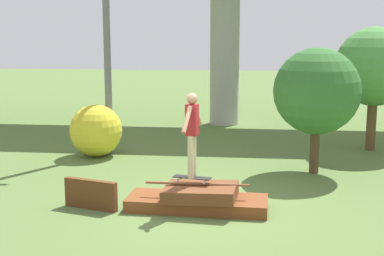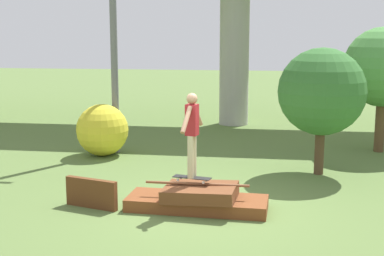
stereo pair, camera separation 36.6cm
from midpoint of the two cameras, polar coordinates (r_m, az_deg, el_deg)
name	(u,v)px [view 2 (the right image)]	position (r m, az deg, el deg)	size (l,w,h in m)	color
ground_plane	(197,209)	(10.71, 1.53, -8.65)	(80.00, 80.00, 0.00)	#567038
scrap_pile	(198,199)	(10.62, 1.66, -7.62)	(2.80, 1.14, 0.54)	brown
scrap_plank_loose	(91,193)	(10.86, -9.73, -6.88)	(1.14, 0.44, 0.59)	#5B3319
skateboard	(192,178)	(10.61, 0.99, -5.33)	(0.79, 0.36, 0.09)	black
skater	(192,129)	(10.39, 1.01, -0.12)	(0.31, 1.08, 1.67)	#C6B78E
utility_pole	(113,22)	(15.40, -7.71, 11.15)	(1.30, 0.20, 7.24)	slate
tree_behind_left	(383,67)	(16.41, 20.36, 6.07)	(2.30, 2.30, 3.63)	brown
tree_behind_right	(322,92)	(13.33, 14.45, 3.74)	(2.12, 2.12, 3.11)	#4C3823
bush_yellow_flowering	(102,130)	(15.29, -8.86, -0.21)	(1.47, 1.47, 1.47)	gold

